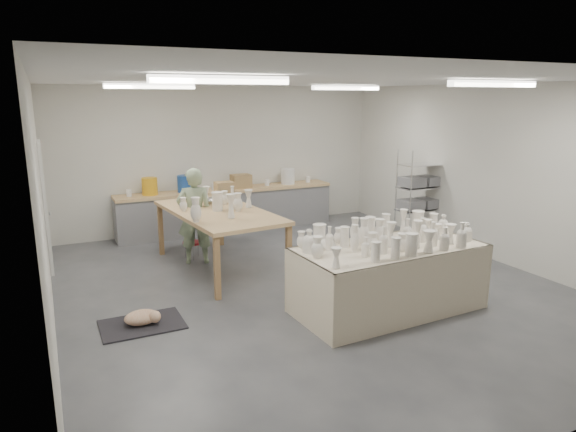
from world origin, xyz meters
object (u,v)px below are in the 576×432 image
work_table (219,210)px  drying_table (388,276)px  potter (195,216)px  red_stool (192,244)px

work_table → drying_table: bearing=-67.5°
potter → work_table: bearing=147.9°
potter → red_stool: 0.62m
work_table → red_stool: (-0.30, 0.64, -0.70)m
drying_table → work_table: 3.08m
work_table → red_stool: work_table is taller
drying_table → work_table: work_table is taller
work_table → potter: bearing=123.5°
red_stool → potter: bearing=-90.0°
drying_table → red_stool: drying_table is taller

